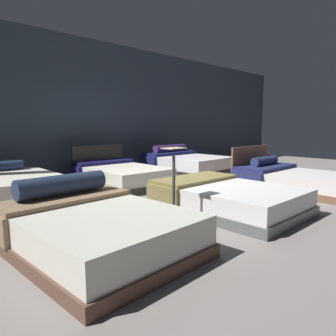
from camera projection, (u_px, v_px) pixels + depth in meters
ground_plane at (170, 197)px, 5.77m from camera, size 18.00×18.00×0.02m
showroom_back_wall at (80, 108)px, 7.89m from camera, size 18.00×0.06×3.50m
bed_0 at (96, 228)px, 3.28m from camera, size 1.64×2.04×0.73m
bed_1 at (227, 198)px, 4.81m from camera, size 1.58×2.13×0.45m
bed_2 at (290, 179)px, 6.46m from camera, size 1.63×2.17×0.85m
bed_3 at (13, 189)px, 5.32m from camera, size 1.55×1.97×0.65m
bed_4 at (120, 175)px, 6.90m from camera, size 1.53×2.16×0.84m
bed_5 at (187, 164)px, 8.39m from camera, size 1.74×2.09×0.77m
price_sign at (174, 196)px, 4.07m from camera, size 0.28×0.24×1.03m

